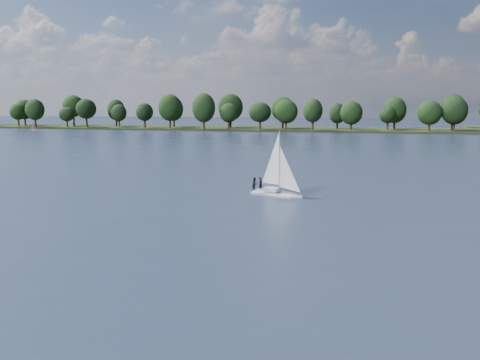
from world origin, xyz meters
The scene contains 5 objects.
ground centered at (0.00, 100.00, 0.00)m, with size 700.00×700.00×0.00m, color #233342.
far_shore centered at (0.00, 212.00, 0.00)m, with size 660.00×40.00×1.50m, color black.
sailboat centered at (0.17, 40.84, 2.27)m, with size 6.36×3.97×8.12m.
dinghy_pink centered at (-132.69, 178.86, 0.93)m, with size 2.62×2.13×3.96m.
treeline centered at (-8.26, 207.64, 8.10)m, with size 562.59×73.76×17.82m.
Camera 1 is at (12.43, -20.92, 10.67)m, focal length 40.00 mm.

